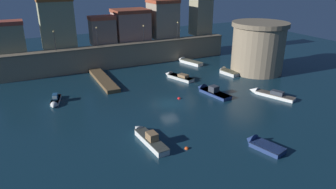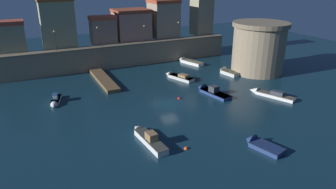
{
  "view_description": "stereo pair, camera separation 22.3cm",
  "coord_description": "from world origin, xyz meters",
  "views": [
    {
      "loc": [
        -18.6,
        -37.36,
        17.93
      ],
      "look_at": [
        0.0,
        0.5,
        1.27
      ],
      "focal_mm": 32.83,
      "sensor_mm": 36.0,
      "label": 1
    },
    {
      "loc": [
        -18.4,
        -37.46,
        17.93
      ],
      "look_at": [
        0.0,
        0.5,
        1.27
      ],
      "focal_mm": 32.83,
      "sensor_mm": 36.0,
      "label": 2
    }
  ],
  "objects": [
    {
      "name": "old_town_backdrop",
      "position": [
        2.07,
        25.23,
        8.32
      ],
      "size": [
        45.67,
        6.21,
        9.45
      ],
      "color": "gray",
      "rests_on": "ground"
    },
    {
      "name": "quay_lamp_3",
      "position": [
        12.82,
        21.84,
        7.06
      ],
      "size": [
        0.32,
        0.32,
        3.61
      ],
      "color": "black",
      "rests_on": "quay_wall"
    },
    {
      "name": "quay_lamp_2",
      "position": [
        4.91,
        21.84,
        6.94
      ],
      "size": [
        0.32,
        0.32,
        3.41
      ],
      "color": "black",
      "rests_on": "quay_wall"
    },
    {
      "name": "moored_boat_7",
      "position": [
        15.41,
        -4.09,
        0.35
      ],
      "size": [
        4.15,
        7.28,
        1.51
      ],
      "rotation": [
        0.0,
        0.0,
        1.98
      ],
      "color": "white",
      "rests_on": "ground"
    },
    {
      "name": "quay_lamp_1",
      "position": [
        -4.77,
        21.84,
        7.15
      ],
      "size": [
        0.32,
        0.32,
        3.78
      ],
      "color": "black",
      "rests_on": "quay_wall"
    },
    {
      "name": "moored_boat_1",
      "position": [
        7.73,
        1.08,
        0.36
      ],
      "size": [
        3.04,
        7.05,
        2.07
      ],
      "rotation": [
        0.0,
        0.0,
        1.76
      ],
      "color": "navy",
      "rests_on": "ground"
    },
    {
      "name": "mooring_buoy_1",
      "position": [
        -3.91,
        -12.11,
        0.0
      ],
      "size": [
        0.48,
        0.48,
        0.48
      ],
      "primitive_type": "sphere",
      "color": "#EA4C19",
      "rests_on": "ground"
    },
    {
      "name": "moored_boat_2",
      "position": [
        -7.09,
        -8.71,
        0.48
      ],
      "size": [
        1.89,
        7.36,
        1.84
      ],
      "rotation": [
        0.0,
        0.0,
        1.65
      ],
      "color": "silver",
      "rests_on": "ground"
    },
    {
      "name": "ground_plane",
      "position": [
        0.0,
        0.0,
        0.0
      ],
      "size": [
        125.0,
        125.0,
        0.0
      ],
      "primitive_type": "plane",
      "color": "#112D3D"
    },
    {
      "name": "moored_boat_4",
      "position": [
        3.64,
        -15.27,
        0.3
      ],
      "size": [
        2.95,
        4.81,
        1.74
      ],
      "rotation": [
        0.0,
        0.0,
        1.84
      ],
      "color": "navy",
      "rests_on": "ground"
    },
    {
      "name": "quay_lamp_0",
      "position": [
        -12.62,
        21.84,
        7.08
      ],
      "size": [
        0.32,
        0.32,
        3.66
      ],
      "color": "black",
      "rests_on": "quay_wall"
    },
    {
      "name": "moored_boat_3",
      "position": [
        6.45,
        10.01,
        0.37
      ],
      "size": [
        3.66,
        6.64,
        1.54
      ],
      "rotation": [
        0.0,
        0.0,
        1.92
      ],
      "color": "silver",
      "rests_on": "ground"
    },
    {
      "name": "moored_boat_6",
      "position": [
        13.35,
        18.18,
        0.36
      ],
      "size": [
        3.56,
        6.7,
        1.56
      ],
      "rotation": [
        0.0,
        0.0,
        1.89
      ],
      "color": "white",
      "rests_on": "ground"
    },
    {
      "name": "fortress_tower",
      "position": [
        22.2,
        6.77,
        4.85
      ],
      "size": [
        10.5,
        10.5,
        9.59
      ],
      "color": "gray",
      "rests_on": "ground"
    },
    {
      "name": "quay_wall",
      "position": [
        0.0,
        21.84,
        2.35
      ],
      "size": [
        47.61,
        2.32,
        4.67
      ],
      "color": "gray",
      "rests_on": "ground"
    },
    {
      "name": "mooring_buoy_0",
      "position": [
        2.17,
        1.05,
        0.0
      ],
      "size": [
        0.51,
        0.51,
        0.51
      ],
      "primitive_type": "sphere",
      "color": "red",
      "rests_on": "ground"
    },
    {
      "name": "pier_dock",
      "position": [
        -6.13,
        14.21,
        0.32
      ],
      "size": [
        2.21,
        13.25,
        0.7
      ],
      "color": "brown",
      "rests_on": "ground"
    },
    {
      "name": "moored_boat_5",
      "position": [
        -15.16,
        7.5,
        0.36
      ],
      "size": [
        2.3,
        4.84,
        1.6
      ],
      "rotation": [
        0.0,
        0.0,
        -1.84
      ],
      "color": "silver",
      "rests_on": "ground"
    },
    {
      "name": "moored_boat_0",
      "position": [
        16.39,
        8.31,
        0.36
      ],
      "size": [
        2.57,
        4.84,
        1.73
      ],
      "rotation": [
        0.0,
        0.0,
        1.75
      ],
      "color": "silver",
      "rests_on": "ground"
    }
  ]
}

